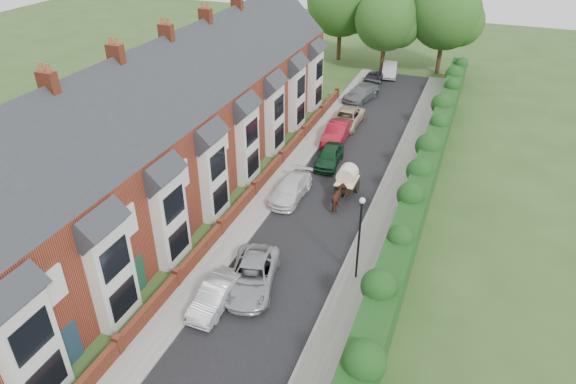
# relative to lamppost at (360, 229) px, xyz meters

# --- Properties ---
(ground) EXTENTS (140.00, 140.00, 0.00)m
(ground) POSITION_rel_lamppost_xyz_m (-3.40, -4.00, -3.30)
(ground) COLOR #2D4C1E
(ground) RESTS_ON ground
(road) EXTENTS (6.00, 58.00, 0.02)m
(road) POSITION_rel_lamppost_xyz_m (-3.90, 7.00, -3.29)
(road) COLOR black
(road) RESTS_ON ground
(pavement_hedge_side) EXTENTS (2.20, 58.00, 0.12)m
(pavement_hedge_side) POSITION_rel_lamppost_xyz_m (0.20, 7.00, -3.24)
(pavement_hedge_side) COLOR gray
(pavement_hedge_side) RESTS_ON ground
(pavement_house_side) EXTENTS (1.70, 58.00, 0.12)m
(pavement_house_side) POSITION_rel_lamppost_xyz_m (-7.75, 7.00, -3.24)
(pavement_house_side) COLOR gray
(pavement_house_side) RESTS_ON ground
(kerb_hedge_side) EXTENTS (0.18, 58.00, 0.13)m
(kerb_hedge_side) POSITION_rel_lamppost_xyz_m (-0.85, 7.00, -3.23)
(kerb_hedge_side) COLOR #999893
(kerb_hedge_side) RESTS_ON ground
(kerb_house_side) EXTENTS (0.18, 58.00, 0.13)m
(kerb_house_side) POSITION_rel_lamppost_xyz_m (-6.95, 7.00, -3.23)
(kerb_house_side) COLOR #999893
(kerb_house_side) RESTS_ON ground
(hedge) EXTENTS (2.10, 58.00, 2.85)m
(hedge) POSITION_rel_lamppost_xyz_m (2.00, 7.00, -1.70)
(hedge) COLOR black
(hedge) RESTS_ON ground
(terrace_row) EXTENTS (9.05, 40.50, 11.50)m
(terrace_row) POSITION_rel_lamppost_xyz_m (-14.27, 5.98, 1.18)
(terrace_row) COLOR #963826
(terrace_row) RESTS_ON ground
(garden_wall_row) EXTENTS (0.35, 40.35, 1.10)m
(garden_wall_row) POSITION_rel_lamppost_xyz_m (-8.75, 6.00, -2.84)
(garden_wall_row) COLOR brown
(garden_wall_row) RESTS_ON ground
(lamppost) EXTENTS (0.32, 0.32, 5.16)m
(lamppost) POSITION_rel_lamppost_xyz_m (0.00, 0.00, 0.00)
(lamppost) COLOR black
(lamppost) RESTS_ON ground
(tree_far_left) EXTENTS (7.14, 6.80, 9.29)m
(tree_far_left) POSITION_rel_lamppost_xyz_m (-6.05, 36.08, 2.41)
(tree_far_left) COLOR #332316
(tree_far_left) RESTS_ON ground
(tree_far_right) EXTENTS (7.98, 7.60, 10.31)m
(tree_far_right) POSITION_rel_lamppost_xyz_m (-0.01, 38.08, 3.02)
(tree_far_right) COLOR #332316
(tree_far_right) RESTS_ON ground
(tree_far_back) EXTENTS (8.40, 8.00, 10.82)m
(tree_far_back) POSITION_rel_lamppost_xyz_m (-11.99, 39.08, 3.32)
(tree_far_back) COLOR #332316
(tree_far_back) RESTS_ON ground
(car_silver_a) EXTENTS (1.41, 3.99, 1.31)m
(car_silver_a) POSITION_rel_lamppost_xyz_m (-6.13, -4.60, -2.64)
(car_silver_a) COLOR #B7B8BD
(car_silver_a) RESTS_ON ground
(car_silver_b) EXTENTS (3.45, 5.52, 1.42)m
(car_silver_b) POSITION_rel_lamppost_xyz_m (-5.00, -2.60, -2.59)
(car_silver_b) COLOR #9FA0A6
(car_silver_b) RESTS_ON ground
(car_white) EXTENTS (2.03, 4.72, 1.36)m
(car_white) POSITION_rel_lamppost_xyz_m (-6.34, 6.60, -2.62)
(car_white) COLOR silver
(car_white) RESTS_ON ground
(car_green) EXTENTS (1.94, 4.27, 1.42)m
(car_green) POSITION_rel_lamppost_xyz_m (-5.30, 12.20, -2.59)
(car_green) COLOR #10361D
(car_green) RESTS_ON ground
(car_red) EXTENTS (1.71, 4.75, 1.56)m
(car_red) POSITION_rel_lamppost_xyz_m (-5.95, 16.45, -2.52)
(car_red) COLOR maroon
(car_red) RESTS_ON ground
(car_beige) EXTENTS (2.42, 5.09, 1.40)m
(car_beige) POSITION_rel_lamppost_xyz_m (-6.05, 19.80, -2.60)
(car_beige) COLOR #C7B190
(car_beige) RESTS_ON ground
(car_grey) EXTENTS (3.24, 5.47, 1.49)m
(car_grey) POSITION_rel_lamppost_xyz_m (-6.40, 26.49, -2.55)
(car_grey) COLOR slate
(car_grey) RESTS_ON ground
(car_black) EXTENTS (1.81, 4.25, 1.43)m
(car_black) POSITION_rel_lamppost_xyz_m (-6.39, 31.00, -2.58)
(car_black) COLOR black
(car_black) RESTS_ON ground
(horse) EXTENTS (1.07, 1.94, 1.55)m
(horse) POSITION_rel_lamppost_xyz_m (-2.87, 6.43, -2.52)
(horse) COLOR #4E2A1C
(horse) RESTS_ON ground
(horse_cart) EXTENTS (1.37, 3.04, 2.19)m
(horse_cart) POSITION_rel_lamppost_xyz_m (-2.87, 8.42, -2.04)
(horse_cart) COLOR black
(horse_cart) RESTS_ON ground
(car_extra_far) EXTENTS (2.27, 4.62, 1.46)m
(car_extra_far) POSITION_rel_lamppost_xyz_m (-5.31, 35.00, -2.57)
(car_extra_far) COLOR #ABAEB3
(car_extra_far) RESTS_ON ground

